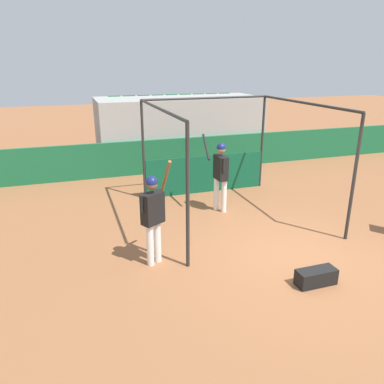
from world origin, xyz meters
name	(u,v)px	position (x,y,z in m)	size (l,w,h in m)	color
ground_plane	(294,256)	(0.00, 0.00, 0.00)	(60.00, 60.00, 0.00)	#935B38
outfield_wall	(190,154)	(0.00, 6.56, 0.57)	(24.00, 0.12, 1.15)	#196038
bleacher_section	(179,130)	(0.00, 7.82, 1.21)	(5.95, 2.40, 2.43)	#9E9E99
batting_cage	(216,158)	(-0.31, 3.39, 1.20)	(3.64, 3.93, 2.71)	#282828
player_batter	(220,171)	(-0.48, 2.67, 1.07)	(0.51, 0.90, 1.90)	white
player_waiting	(153,212)	(-2.66, 0.61, 1.03)	(0.61, 0.63, 1.99)	white
equipment_bag	(316,277)	(-0.21, -0.97, 0.14)	(0.70, 0.28, 0.28)	black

